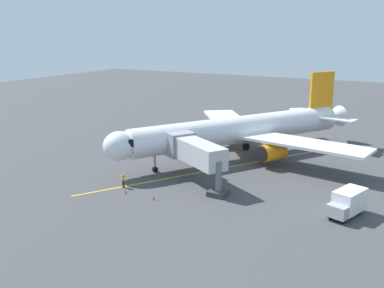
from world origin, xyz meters
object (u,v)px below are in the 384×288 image
(box_truck_near_nose, at_px, (347,203))
(safety_cone_nose_right, at_px, (130,144))
(ground_crew_marshaller, at_px, (123,180))
(safety_cone_wing_port, at_px, (151,155))
(airplane, at_px, (242,130))
(ground_crew_wing_walker, at_px, (213,137))
(safety_cone_wing_starboard, at_px, (125,191))
(safety_cone_nose_left, at_px, (153,197))
(jet_bridge, at_px, (193,151))

(box_truck_near_nose, bearing_deg, safety_cone_nose_right, -18.48)
(ground_crew_marshaller, xyz_separation_m, safety_cone_wing_port, (4.41, -12.14, -0.61))
(airplane, distance_m, safety_cone_nose_right, 18.64)
(box_truck_near_nose, xyz_separation_m, safety_cone_wing_port, (28.49, -7.97, -1.11))
(airplane, bearing_deg, safety_cone_wing_port, 28.37)
(ground_crew_wing_walker, relative_size, safety_cone_wing_starboard, 3.11)
(box_truck_near_nose, distance_m, safety_cone_wing_starboard, 23.43)
(safety_cone_wing_port, relative_size, safety_cone_wing_starboard, 1.00)
(airplane, distance_m, safety_cone_nose_left, 20.27)
(jet_bridge, relative_size, ground_crew_marshaller, 6.27)
(ground_crew_wing_walker, relative_size, safety_cone_nose_left, 3.11)
(ground_crew_marshaller, distance_m, safety_cone_wing_starboard, 2.02)
(ground_crew_wing_walker, xyz_separation_m, safety_cone_wing_starboard, (-1.67, 25.42, -0.61))
(airplane, distance_m, safety_cone_wing_starboard, 20.93)
(jet_bridge, xyz_separation_m, ground_crew_wing_walker, (6.23, -18.09, -2.88))
(jet_bridge, relative_size, box_truck_near_nose, 2.15)
(safety_cone_nose_left, xyz_separation_m, safety_cone_wing_port, (9.54, -13.58, 0.00))
(airplane, bearing_deg, safety_cone_nose_right, 7.88)
(safety_cone_nose_right, bearing_deg, ground_crew_wing_walker, -142.45)
(box_truck_near_nose, bearing_deg, ground_crew_marshaller, 9.82)
(airplane, relative_size, ground_crew_wing_walker, 21.18)
(airplane, distance_m, box_truck_near_nose, 22.26)
(safety_cone_wing_port, xyz_separation_m, safety_cone_wing_starboard, (-5.75, 13.52, 0.00))
(ground_crew_marshaller, bearing_deg, safety_cone_wing_port, -70.02)
(safety_cone_nose_right, bearing_deg, jet_bridge, 149.50)
(ground_crew_marshaller, bearing_deg, safety_cone_wing_starboard, 134.08)
(jet_bridge, bearing_deg, safety_cone_wing_port, -30.97)
(safety_cone_nose_left, bearing_deg, safety_cone_wing_starboard, -0.84)
(box_truck_near_nose, relative_size, safety_cone_nose_right, 9.05)
(safety_cone_nose_left, height_order, safety_cone_wing_starboard, same)
(jet_bridge, distance_m, safety_cone_wing_port, 12.53)
(airplane, bearing_deg, safety_cone_nose_left, 84.19)
(jet_bridge, height_order, ground_crew_marshaller, jet_bridge)
(ground_crew_marshaller, bearing_deg, jet_bridge, -134.77)
(airplane, bearing_deg, ground_crew_wing_walker, -37.13)
(safety_cone_wing_starboard, bearing_deg, safety_cone_nose_right, -54.54)
(box_truck_near_nose, bearing_deg, safety_cone_wing_port, -15.63)
(ground_crew_wing_walker, xyz_separation_m, safety_cone_nose_right, (10.62, 8.16, -0.61))
(box_truck_near_nose, distance_m, safety_cone_nose_left, 19.80)
(safety_cone_wing_starboard, bearing_deg, jet_bridge, -121.90)
(safety_cone_nose_left, relative_size, safety_cone_wing_starboard, 1.00)
(ground_crew_wing_walker, height_order, safety_cone_wing_starboard, ground_crew_wing_walker)
(ground_crew_marshaller, distance_m, safety_cone_nose_right, 19.30)
(jet_bridge, height_order, safety_cone_nose_right, jet_bridge)
(box_truck_near_nose, relative_size, safety_cone_wing_starboard, 9.05)
(box_truck_near_nose, height_order, safety_cone_nose_left, box_truck_near_nose)
(safety_cone_nose_left, bearing_deg, box_truck_near_nose, -163.52)
(safety_cone_nose_right, bearing_deg, safety_cone_wing_port, 150.25)
(safety_cone_wing_port, bearing_deg, safety_cone_wing_starboard, 113.05)
(safety_cone_wing_port, bearing_deg, airplane, -151.63)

